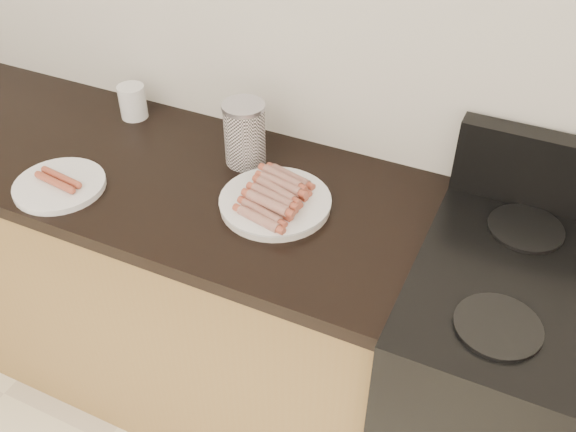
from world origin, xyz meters
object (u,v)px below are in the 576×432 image
at_px(stove, 540,420).
at_px(mug, 133,102).
at_px(side_plate, 60,185).
at_px(main_plate, 275,204).
at_px(canister, 245,133).

bearing_deg(stove, mug, 170.58).
bearing_deg(side_plate, main_plate, 17.37).
relative_size(main_plate, canister, 1.57).
height_order(canister, mug, canister).
height_order(main_plate, canister, canister).
relative_size(canister, mug, 1.75).
relative_size(side_plate, mug, 2.34).
height_order(stove, side_plate, side_plate).
distance_m(side_plate, mug, 0.39).
bearing_deg(side_plate, mug, 95.79).
bearing_deg(side_plate, stove, 7.18).
distance_m(main_plate, side_plate, 0.58).
bearing_deg(mug, main_plate, -20.27).
bearing_deg(mug, side_plate, -84.21).
height_order(stove, mug, mug).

